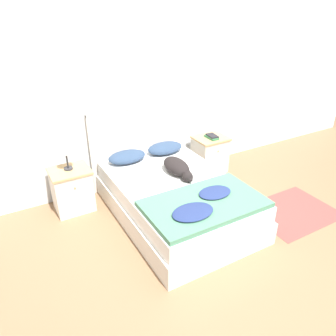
% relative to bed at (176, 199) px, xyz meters
% --- Properties ---
extents(ground_plane, '(16.00, 16.00, 0.00)m').
position_rel_bed_xyz_m(ground_plane, '(0.06, -1.01, -0.24)').
color(ground_plane, '#896647').
extents(wall_back, '(9.00, 0.06, 2.55)m').
position_rel_bed_xyz_m(wall_back, '(0.06, 1.12, 1.04)').
color(wall_back, silver).
rests_on(wall_back, ground_plane).
extents(bed, '(1.38, 2.04, 0.49)m').
position_rel_bed_xyz_m(bed, '(0.00, 0.00, 0.00)').
color(bed, silver).
rests_on(bed, ground_plane).
extents(headboard, '(1.46, 0.06, 1.17)m').
position_rel_bed_xyz_m(headboard, '(-0.00, 1.04, 0.37)').
color(headboard, silver).
rests_on(headboard, ground_plane).
extents(nightstand_left, '(0.49, 0.43, 0.57)m').
position_rel_bed_xyz_m(nightstand_left, '(-1.08, 0.79, 0.05)').
color(nightstand_left, silver).
rests_on(nightstand_left, ground_plane).
extents(nightstand_right, '(0.49, 0.43, 0.57)m').
position_rel_bed_xyz_m(nightstand_right, '(1.08, 0.79, 0.05)').
color(nightstand_right, silver).
rests_on(nightstand_right, ground_plane).
extents(pillow_left, '(0.52, 0.32, 0.14)m').
position_rel_bed_xyz_m(pillow_left, '(-0.29, 0.81, 0.32)').
color(pillow_left, navy).
rests_on(pillow_left, bed).
extents(pillow_right, '(0.52, 0.32, 0.14)m').
position_rel_bed_xyz_m(pillow_right, '(0.29, 0.81, 0.32)').
color(pillow_right, navy).
rests_on(pillow_right, bed).
extents(quilt, '(1.29, 0.77, 0.10)m').
position_rel_bed_xyz_m(quilt, '(-0.01, -0.59, 0.28)').
color(quilt, '#4C8466').
rests_on(quilt, bed).
extents(dog, '(0.26, 0.67, 0.18)m').
position_rel_bed_xyz_m(dog, '(0.13, 0.19, 0.33)').
color(dog, black).
rests_on(dog, bed).
extents(book_stack, '(0.14, 0.23, 0.05)m').
position_rel_bed_xyz_m(book_stack, '(1.07, 0.76, 0.36)').
color(book_stack, '#337547').
rests_on(book_stack, nightstand_right).
extents(table_lamp, '(0.20, 0.20, 0.37)m').
position_rel_bed_xyz_m(table_lamp, '(-1.08, 0.81, 0.62)').
color(table_lamp, '#2D2D33').
rests_on(table_lamp, nightstand_left).
extents(rug, '(1.08, 0.84, 0.00)m').
position_rel_bed_xyz_m(rug, '(1.36, -0.68, -0.24)').
color(rug, '#93423D').
rests_on(rug, ground_plane).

